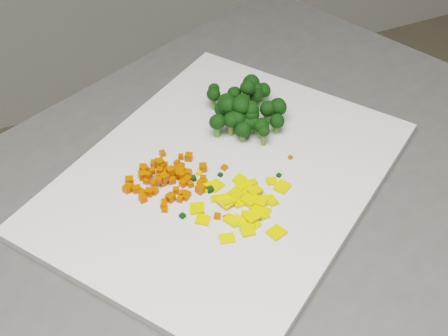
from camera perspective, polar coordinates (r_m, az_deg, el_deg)
name	(u,v)px	position (r m, az deg, el deg)	size (l,w,h in m)	color
cutting_board	(224,177)	(0.88, 0.00, -0.79)	(0.50, 0.39, 0.01)	white
carrot_pile	(165,172)	(0.86, -5.41, -0.40)	(0.11, 0.11, 0.03)	#CC4102
pepper_pile	(244,201)	(0.82, 1.84, -3.00)	(0.13, 0.13, 0.02)	yellow
broccoli_pile	(243,104)	(0.94, 1.74, 5.84)	(0.13, 0.13, 0.06)	black
carrot_cube_0	(163,183)	(0.86, -5.60, -1.35)	(0.01, 0.01, 0.01)	#CC4102
carrot_cube_1	(138,189)	(0.85, -7.91, -1.91)	(0.01, 0.01, 0.01)	#CC4102
carrot_cube_2	(203,168)	(0.87, -1.93, 0.03)	(0.01, 0.01, 0.01)	#CC4102
carrot_cube_3	(154,191)	(0.85, -6.38, -2.11)	(0.01, 0.01, 0.01)	#CC4102
carrot_cube_4	(149,192)	(0.85, -6.87, -2.22)	(0.01, 0.01, 0.01)	#CC4102
carrot_cube_5	(164,205)	(0.83, -5.52, -3.42)	(0.01, 0.01, 0.01)	#CC4102
carrot_cube_6	(152,171)	(0.86, -6.58, -0.26)	(0.01, 0.01, 0.01)	#CC4102
carrot_cube_7	(204,182)	(0.86, -1.81, -1.31)	(0.01, 0.01, 0.01)	#CC4102
carrot_cube_8	(171,180)	(0.86, -4.83, -1.12)	(0.01, 0.01, 0.01)	#CC4102
carrot_cube_9	(176,190)	(0.85, -4.40, -2.06)	(0.01, 0.01, 0.01)	#CC4102
carrot_cube_10	(182,175)	(0.86, -3.89, -0.65)	(0.01, 0.01, 0.01)	#CC4102
carrot_cube_11	(180,199)	(0.83, -4.05, -2.86)	(0.01, 0.01, 0.01)	#CC4102
carrot_cube_12	(171,196)	(0.84, -4.87, -2.59)	(0.01, 0.01, 0.01)	#CC4102
carrot_cube_13	(143,168)	(0.88, -7.41, -0.03)	(0.01, 0.01, 0.01)	#CC4102
carrot_cube_14	(181,157)	(0.90, -3.97, 1.02)	(0.01, 0.01, 0.01)	#CC4102
carrot_cube_15	(189,157)	(0.89, -3.24, 1.03)	(0.01, 0.01, 0.01)	#CC4102
carrot_cube_16	(162,166)	(0.87, -5.70, 0.23)	(0.01, 0.01, 0.01)	#CC4102
carrot_cube_17	(164,202)	(0.83, -5.52, -3.09)	(0.01, 0.01, 0.01)	#CC4102
carrot_cube_18	(143,175)	(0.87, -7.46, -0.68)	(0.01, 0.01, 0.01)	#CC4102
carrot_cube_19	(175,170)	(0.87, -4.49, -0.17)	(0.01, 0.01, 0.01)	#CC4102
carrot_cube_20	(190,184)	(0.85, -3.08, -1.50)	(0.01, 0.01, 0.01)	#CC4102
carrot_cube_21	(149,175)	(0.86, -6.90, -0.64)	(0.01, 0.01, 0.01)	#CC4102
carrot_cube_22	(183,194)	(0.84, -3.77, -2.35)	(0.01, 0.01, 0.01)	#CC4102
carrot_cube_23	(159,177)	(0.87, -5.93, -0.84)	(0.01, 0.01, 0.01)	#CC4102
carrot_cube_24	(164,179)	(0.85, -5.51, -0.99)	(0.01, 0.01, 0.01)	#CC4102
carrot_cube_25	(170,198)	(0.83, -4.92, -2.72)	(0.01, 0.01, 0.01)	#CC4102
carrot_cube_26	(200,189)	(0.84, -2.17, -1.94)	(0.01, 0.01, 0.01)	#CC4102
carrot_cube_27	(127,189)	(0.85, -8.86, -1.89)	(0.01, 0.01, 0.01)	#CC4102
carrot_cube_28	(178,174)	(0.87, -4.23, -0.58)	(0.01, 0.01, 0.01)	#CC4102
carrot_cube_29	(177,163)	(0.89, -4.34, 0.46)	(0.01, 0.01, 0.01)	#CC4102
carrot_cube_30	(154,183)	(0.86, -6.46, -1.42)	(0.01, 0.01, 0.01)	#CC4102
carrot_cube_31	(160,179)	(0.86, -5.86, -0.99)	(0.01, 0.01, 0.01)	#CC4102
carrot_cube_32	(145,169)	(0.88, -7.28, -0.09)	(0.01, 0.01, 0.01)	#CC4102
carrot_cube_33	(160,171)	(0.87, -5.89, -0.24)	(0.01, 0.01, 0.01)	#CC4102
carrot_cube_34	(135,189)	(0.85, -8.16, -1.95)	(0.01, 0.01, 0.01)	#CC4102
carrot_cube_35	(143,199)	(0.84, -7.43, -2.79)	(0.01, 0.01, 0.01)	#CC4102
carrot_cube_36	(186,197)	(0.84, -3.53, -2.70)	(0.01, 0.01, 0.01)	#CC4102
carrot_cube_37	(180,167)	(0.88, -4.00, 0.06)	(0.01, 0.01, 0.01)	#CC4102
carrot_cube_38	(162,153)	(0.90, -5.65, 1.34)	(0.01, 0.01, 0.01)	#CC4102
carrot_cube_39	(146,181)	(0.86, -7.10, -1.21)	(0.01, 0.01, 0.01)	#CC4102
carrot_cube_40	(180,174)	(0.87, -4.05, -0.54)	(0.01, 0.01, 0.01)	#CC4102
carrot_cube_41	(159,180)	(0.85, -5.97, -1.12)	(0.01, 0.01, 0.01)	#CC4102
carrot_cube_42	(128,188)	(0.86, -8.75, -1.79)	(0.01, 0.01, 0.01)	#CC4102
carrot_cube_43	(173,178)	(0.86, -4.72, -0.95)	(0.01, 0.01, 0.01)	#CC4102
carrot_cube_44	(188,173)	(0.87, -3.30, -0.47)	(0.01, 0.01, 0.01)	#CC4102
carrot_cube_45	(183,183)	(0.85, -3.75, -1.42)	(0.01, 0.01, 0.01)	#CC4102
carrot_cube_46	(157,162)	(0.89, -6.12, 0.53)	(0.01, 0.01, 0.01)	#CC4102
carrot_cube_47	(155,165)	(0.88, -6.35, 0.25)	(0.01, 0.01, 0.01)	#CC4102
carrot_cube_48	(203,179)	(0.86, -1.92, -0.98)	(0.01, 0.01, 0.01)	#CC4102
carrot_cube_49	(160,163)	(0.87, -5.88, 0.47)	(0.01, 0.01, 0.01)	#CC4102
carrot_cube_50	(164,178)	(0.85, -5.50, -0.88)	(0.01, 0.01, 0.01)	#CC4102
carrot_cube_51	(154,164)	(0.89, -6.41, 0.38)	(0.01, 0.01, 0.01)	#CC4102
carrot_cube_52	(129,181)	(0.86, -8.64, -1.17)	(0.01, 0.01, 0.01)	#CC4102
carrot_cube_53	(187,179)	(0.86, -3.39, -1.05)	(0.01, 0.01, 0.01)	#CC4102
carrot_cube_54	(143,195)	(0.84, -7.40, -2.46)	(0.01, 0.01, 0.01)	#CC4102
carrot_cube_55	(165,173)	(0.87, -5.42, -0.45)	(0.01, 0.01, 0.01)	#CC4102
carrot_cube_56	(168,177)	(0.86, -5.16, -0.81)	(0.01, 0.01, 0.01)	#CC4102
carrot_cube_57	(170,171)	(0.86, -4.93, -0.26)	(0.01, 0.01, 0.01)	#CC4102
carrot_cube_58	(200,183)	(0.85, -2.17, -1.43)	(0.01, 0.01, 0.01)	#CC4102
carrot_cube_59	(142,192)	(0.85, -7.55, -2.16)	(0.01, 0.01, 0.01)	#CC4102
carrot_cube_60	(183,182)	(0.86, -3.76, -1.29)	(0.01, 0.01, 0.01)	#CC4102
carrot_cube_61	(182,174)	(0.87, -3.89, -0.55)	(0.01, 0.01, 0.01)	#CC4102
carrot_cube_62	(165,165)	(0.88, -5.40, 0.30)	(0.01, 0.01, 0.01)	#CC4102
carrot_cube_63	(181,171)	(0.87, -4.00, -0.28)	(0.01, 0.01, 0.01)	#CC4102
carrot_cube_64	(187,194)	(0.84, -3.37, -2.41)	(0.01, 0.01, 0.01)	#CC4102
pepper_chunk_0	(265,200)	(0.83, 3.76, -2.96)	(0.02, 0.01, 0.01)	yellow
pepper_chunk_1	(239,221)	(0.81, 1.39, -4.89)	(0.02, 0.02, 0.01)	yellow
pepper_chunk_2	(236,194)	(0.84, 1.11, -2.39)	(0.02, 0.02, 0.01)	yellow
pepper_chunk_3	(247,189)	(0.85, 2.13, -1.96)	(0.02, 0.02, 0.00)	yellow
pepper_chunk_4	(229,201)	(0.82, 0.43, -3.06)	(0.02, 0.01, 0.00)	yellow
pepper_chunk_5	(237,201)	(0.83, 1.19, -3.07)	(0.02, 0.01, 0.01)	yellow
pepper_chunk_6	(252,216)	(0.81, 2.61, -4.40)	(0.02, 0.02, 0.00)	yellow
pepper_chunk_7	(203,220)	(0.81, -1.96, -4.76)	(0.02, 0.02, 0.00)	yellow
pepper_chunk_8	(257,208)	(0.82, 3.06, -3.72)	(0.02, 0.02, 0.01)	yellow
pepper_chunk_9	(227,238)	(0.79, 0.28, -6.45)	(0.02, 0.01, 0.00)	yellow
pepper_chunk_10	(255,191)	(0.84, 2.87, -2.11)	(0.01, 0.02, 0.00)	yellow
pepper_chunk_11	(247,231)	(0.80, 2.16, -5.73)	(0.02, 0.02, 0.01)	yellow
pepper_chunk_12	(251,203)	(0.83, 2.44, -3.19)	(0.02, 0.01, 0.00)	yellow
pepper_chunk_13	(217,198)	(0.83, -0.61, -2.80)	(0.02, 0.01, 0.00)	yellow
pepper_chunk_14	(210,187)	(0.85, -1.25, -1.70)	(0.02, 0.02, 0.00)	yellow
pepper_chunk_15	(240,179)	(0.86, 1.44, -1.05)	(0.02, 0.01, 0.00)	yellow
pepper_chunk_16	(252,183)	(0.86, 2.57, -1.35)	(0.01, 0.01, 0.00)	yellow
pepper_chunk_17	(282,187)	(0.85, 5.33, -1.74)	(0.02, 0.02, 0.01)	yellow
pepper_chunk_18	(276,232)	(0.80, 4.81, -5.88)	(0.02, 0.02, 0.00)	yellow
pepper_chunk_19	(247,215)	(0.81, 2.13, -4.36)	(0.02, 0.01, 0.00)	yellow
pepper_chunk_20	(250,222)	(0.81, 2.42, -4.94)	(0.02, 0.02, 0.00)	yellow
pepper_chunk_21	(264,211)	(0.82, 3.65, -3.95)	(0.02, 0.01, 0.00)	yellow
pepper_chunk_22	(216,186)	(0.85, -0.76, -1.62)	(0.02, 0.02, 0.00)	yellow
pepper_chunk_23	(252,223)	(0.81, 2.57, -5.05)	(0.02, 0.01, 0.00)	yellow
pepper_chunk_24	(249,200)	(0.83, 2.29, -2.91)	(0.02, 0.02, 0.00)	yellow
pepper_chunk_25	(197,208)	(0.82, -2.47, -3.68)	(0.02, 0.02, 0.00)	yellow
pepper_chunk_26	(272,181)	(0.86, 4.38, -1.22)	(0.01, 0.01, 0.00)	yellow
pepper_chunk_27	(244,186)	(0.85, 1.80, -1.65)	(0.02, 0.01, 0.01)	yellow
pepper_chunk_28	(262,213)	(0.82, 3.52, -4.17)	(0.02, 0.01, 0.01)	yellow
pepper_chunk_29	(232,221)	(0.81, 0.75, -4.84)	(0.02, 0.01, 0.01)	yellow
pepper_chunk_30	(241,182)	(0.86, 1.55, -1.27)	(0.01, 0.02, 0.00)	yellow
pepper_chunk_31	(259,201)	(0.83, 3.22, -3.02)	(0.02, 0.01, 0.00)	yellow
pepper_chunk_32	(226,201)	(0.83, 0.18, -3.02)	(0.02, 0.02, 0.00)	yellow
pepper_chunk_33	(272,200)	(0.84, 4.37, -2.94)	(0.02, 0.01, 0.00)	yellow
broccoli_floret_0	(247,93)	(0.96, 2.13, 6.87)	(0.03, 0.03, 0.04)	black
broccoli_floret_1	(250,113)	(0.93, 2.40, 5.04)	(0.03, 0.03, 0.04)	black
broccoli_floret_2	(231,124)	(0.93, 0.65, 4.01)	(0.04, 0.04, 0.04)	black
broccoli_floret_3	(261,129)	(0.92, 3.37, 3.59)	(0.03, 0.03, 0.03)	black
broccoli_floret_4	(267,113)	(0.95, 3.95, 5.00)	(0.04, 0.04, 0.04)	black
broccoli_floret_5	(217,126)	(0.92, -0.66, 3.83)	(0.03, 0.03, 0.04)	black
broccoli_floret_6	(263,93)	(1.00, 3.54, 6.86)	(0.03, 0.03, 0.03)	black
broccoli_floret_7	(226,105)	(0.94, 0.16, 5.82)	(0.04, 0.04, 0.03)	black
broccoli_floret_8	(237,122)	(0.93, 1.16, 4.23)	(0.04, 0.04, 0.04)	black
broccoli_floret_9	(252,97)	(0.99, 2.58, 6.53)	(0.02, 0.02, 0.03)	black
broccoli_floret_10	(276,124)	(0.93, 4.80, 3.99)	(0.03, 0.03, 0.03)	black
broccoli_floret_11	(255,93)	(0.99, 2.86, 6.83)	(0.03, 0.03, 0.03)	black
broccoli_floret_12	(247,126)	(0.93, 2.09, 3.87)	(0.03, 0.03, 0.03)	black
broccoli_floret_13	(213,99)	(0.98, -0.99, 6.31)	(0.03, 0.03, 0.04)	black
broccoli_floret_14	(214,94)	(0.99, -0.96, 6.76)	(0.02, 0.02, 0.03)	black
broccoli_floret_15	(243,132)	(0.92, 1.72, 3.26)	(0.03, 0.03, 0.03)	black
broccoli_floret_16	(251,88)	(1.00, 2.44, 7.29)	(0.04, 0.04, 0.04)	black
broccoli_floret_17	(277,111)	(0.95, 4.89, 5.18)	(0.04, 0.04, 0.04)	black
broccoli_floret_18	(223,112)	(0.95, -0.11, 5.16)	(0.04, 0.04, 0.03)	black
broccoli_floret_19	(263,136)	(0.91, 3.63, 2.91)	(0.02, 0.02, 0.03)	black
broccoli_floret_20	(254,98)	(0.98, 2.72, 6.43)	(0.04, 0.04, 0.03)	black
broccoli_floret_21	(251,119)	(0.93, 2.44, 4.46)	(0.03, 0.03, 0.04)	black
broccoli_floret_22	(252,125)	(0.93, 2.58, 3.93)	(0.03, 0.03, 0.03)	black
broccoli_floret_23	(242,104)	(0.94, 1.65, 5.86)	(0.03, 0.03, 0.03)	black
broccoli_floret_24	(240,110)	(0.93, 1.50, 5.35)	(0.04, 0.04, 0.04)	black
broccoli_floret_25	(247,93)	(0.99, 2.15, 6.91)	(0.03, 0.03, 0.04)	black
broccoli_floret_26	(227,108)	(0.93, 0.32, 5.48)	(0.04, 0.04, 0.03)	black
broccoli_floret_27	(231,109)	(0.96, 0.61, 5.44)	(0.03, 0.03, 0.04)	black
broccoli_floret_28	(234,98)	(0.98, 0.91, 6.42)	(0.03, 0.03, 0.04)	black
stray_bit_0	(165,209)	(0.82, -5.43, -3.79)	(0.01, 0.01, 0.01)	#CC4102
stray_bit_1	(210,189)	(0.85, -1.28, -1.97)	(0.01, 0.01, 0.01)	black
stray_bit_2	(230,195)	(0.84, 0.54, -2.50)	(0.01, 0.01, 0.00)	yellow
stray_bit_3	(220,175)	(0.87, -0.34, -0.62)	(0.01, 0.01, 0.00)	black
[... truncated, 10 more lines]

